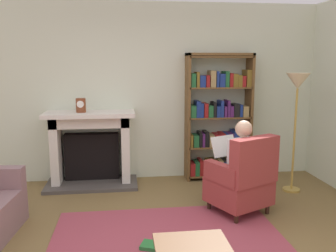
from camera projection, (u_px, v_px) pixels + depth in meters
back_wall at (151, 92)px, 5.61m from camera, size 5.60×0.10×2.70m
area_rug at (169, 244)px, 3.64m from camera, size 2.40×1.80×0.01m
fireplace at (91, 146)px, 5.38m from camera, size 1.33×0.64×1.10m
mantel_clock at (81, 105)px, 5.16m from camera, size 0.14×0.14×0.20m
bookshelf at (218, 119)px, 5.59m from camera, size 1.01×0.32×1.94m
armchair_reading at (243, 180)px, 4.31m from camera, size 0.85×0.84×0.97m
seated_reader at (236, 162)px, 4.38m from camera, size 0.52×0.60×1.14m
side_table at (191, 252)px, 2.74m from camera, size 0.56×0.39×0.46m
scattered_books at (170, 246)px, 3.55m from camera, size 0.58×0.29×0.04m
floor_lamp at (297, 92)px, 4.92m from camera, size 0.32×0.32×1.66m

